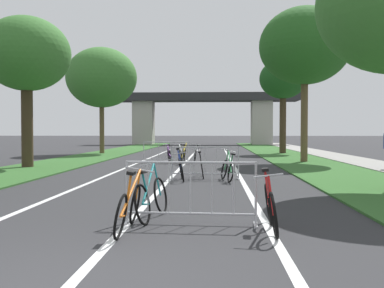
{
  "coord_description": "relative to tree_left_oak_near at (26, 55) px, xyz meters",
  "views": [
    {
      "loc": [
        1.44,
        -4.02,
        1.54
      ],
      "look_at": [
        0.14,
        21.55,
        0.81
      ],
      "focal_mm": 41.5,
      "sensor_mm": 36.0,
      "label": 1
    }
  ],
  "objects": [
    {
      "name": "bicycle_silver_9",
      "position": [
        6.93,
        3.48,
        -4.37
      ],
      "size": [
        0.42,
        1.6,
        0.95
      ],
      "rotation": [
        0.0,
        0.0,
        3.14
      ],
      "color": "black",
      "rests_on": "ground"
    },
    {
      "name": "grass_verge_right",
      "position": [
        12.31,
        9.22,
        -4.72
      ],
      "size": [
        3.35,
        57.4,
        0.05
      ],
      "primitive_type": "cube",
      "color": "#2D5B26",
      "rests_on": "ground"
    },
    {
      "name": "sidewalk_path_right",
      "position": [
        15.12,
        9.22,
        -4.7
      ],
      "size": [
        2.26,
        57.4,
        0.08
      ],
      "primitive_type": "cube",
      "color": "gray",
      "rests_on": "ground"
    },
    {
      "name": "bicycle_orange_2",
      "position": [
        6.57,
        -11.56,
        -4.36
      ],
      "size": [
        0.49,
        1.77,
        0.96
      ],
      "rotation": [
        0.0,
        0.0,
        -0.01
      ],
      "color": "black",
      "rests_on": "ground"
    },
    {
      "name": "bicycle_white_1",
      "position": [
        6.28,
        3.29,
        -4.38
      ],
      "size": [
        0.66,
        1.69,
        0.94
      ],
      "rotation": [
        0.0,
        0.0,
        0.21
      ],
      "color": "black",
      "rests_on": "ground"
    },
    {
      "name": "bicycle_purple_6",
      "position": [
        5.66,
        3.42,
        -4.37
      ],
      "size": [
        0.58,
        1.69,
        0.92
      ],
      "rotation": [
        0.0,
        0.0,
        0.19
      ],
      "color": "black",
      "rests_on": "ground"
    },
    {
      "name": "tree_left_oak_near",
      "position": [
        0.0,
        0.0,
        0.0
      ],
      "size": [
        3.66,
        3.66,
        6.35
      ],
      "color": "#3D2D1E",
      "rests_on": "ground"
    },
    {
      "name": "tree_right_oak_mid",
      "position": [
        12.59,
        12.6,
        0.34
      ],
      "size": [
        3.24,
        3.24,
        6.55
      ],
      "color": "#3D2D1E",
      "rests_on": "ground"
    },
    {
      "name": "tree_left_pine_far",
      "position": [
        0.18,
        11.68,
        0.46
      ],
      "size": [
        4.8,
        4.8,
        7.25
      ],
      "color": "brown",
      "rests_on": "ground"
    },
    {
      "name": "bicycle_black_3",
      "position": [
        7.45,
        -3.46,
        -4.36
      ],
      "size": [
        0.48,
        1.69,
        1.01
      ],
      "rotation": [
        0.0,
        0.0,
        0.04
      ],
      "color": "black",
      "rests_on": "ground"
    },
    {
      "name": "bicycle_teal_7",
      "position": [
        6.78,
        -10.58,
        -4.36
      ],
      "size": [
        0.54,
        1.74,
        1.01
      ],
      "rotation": [
        0.0,
        0.0,
        -0.16
      ],
      "color": "black",
      "rests_on": "ground"
    },
    {
      "name": "crowd_barrier_nearest",
      "position": [
        7.49,
        -10.98,
        -4.22
      ],
      "size": [
        2.23,
        0.57,
        1.05
      ],
      "rotation": [
        0.0,
        0.0,
        -0.06
      ],
      "color": "#ADADB2",
      "rests_on": "ground"
    },
    {
      "name": "crowd_barrier_third",
      "position": [
        5.54,
        2.92,
        -4.22
      ],
      "size": [
        2.23,
        0.56,
        1.05
      ],
      "rotation": [
        0.0,
        0.0,
        -0.05
      ],
      "color": "#ADADB2",
      "rests_on": "ground"
    },
    {
      "name": "bicycle_red_5",
      "position": [
        8.75,
        -11.45,
        -4.36
      ],
      "size": [
        0.43,
        1.67,
        0.97
      ],
      "rotation": [
        0.0,
        0.0,
        3.1
      ],
      "color": "black",
      "rests_on": "ground"
    },
    {
      "name": "bicycle_blue_0",
      "position": [
        6.83,
        -4.39,
        -4.36
      ],
      "size": [
        0.44,
        1.67,
        1.01
      ],
      "rotation": [
        0.0,
        0.0,
        3.26
      ],
      "color": "black",
      "rests_on": "ground"
    },
    {
      "name": "crowd_barrier_second",
      "position": [
        7.58,
        -4.03,
        -4.22
      ],
      "size": [
        2.21,
        0.46,
        1.05
      ],
      "rotation": [
        0.0,
        0.0,
        0.01
      ],
      "color": "#ADADB2",
      "rests_on": "ground"
    },
    {
      "name": "lane_stripe_center",
      "position": [
        6.44,
        2.34,
        -4.74
      ],
      "size": [
        0.14,
        33.21,
        0.01
      ],
      "primitive_type": "cube",
      "color": "silver",
      "rests_on": "ground"
    },
    {
      "name": "lane_stripe_right_lane",
      "position": [
        8.75,
        2.34,
        -4.74
      ],
      "size": [
        0.14,
        33.21,
        0.01
      ],
      "primitive_type": "cube",
      "color": "silver",
      "rests_on": "ground"
    },
    {
      "name": "tree_right_cypress_far",
      "position": [
        12.32,
        3.93,
        0.99
      ],
      "size": [
        4.48,
        4.48,
        7.66
      ],
      "color": "brown",
      "rests_on": "ground"
    },
    {
      "name": "bicycle_yellow_8",
      "position": [
        6.4,
        2.48,
        -4.36
      ],
      "size": [
        0.47,
        1.79,
        1.03
      ],
      "rotation": [
        0.0,
        0.0,
        -0.03
      ],
      "color": "black",
      "rests_on": "ground"
    },
    {
      "name": "overpass_bridge",
      "position": [
        6.44,
        33.18,
        -0.58
      ],
      "size": [
        21.99,
        3.41,
        5.95
      ],
      "color": "#2D2D30",
      "rests_on": "ground"
    },
    {
      "name": "bicycle_green_4",
      "position": [
        8.3,
        -4.53,
        -4.38
      ],
      "size": [
        0.52,
        1.62,
        0.99
      ],
      "rotation": [
        0.0,
        0.0,
        0.19
      ],
      "color": "black",
      "rests_on": "ground"
    },
    {
      "name": "lane_stripe_left_lane",
      "position": [
        4.13,
        2.34,
        -4.74
      ],
      "size": [
        0.14,
        33.21,
        0.01
      ],
      "primitive_type": "cube",
      "color": "silver",
      "rests_on": "ground"
    },
    {
      "name": "grass_verge_left",
      "position": [
        0.57,
        9.22,
        -4.72
      ],
      "size": [
        3.35,
        57.4,
        0.05
      ],
      "primitive_type": "cube",
      "color": "#2D5B26",
      "rests_on": "ground"
    }
  ]
}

